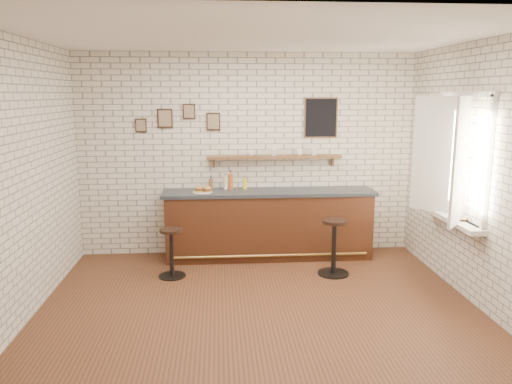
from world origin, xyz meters
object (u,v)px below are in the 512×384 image
bitters_bottle_white (226,183)px  book_upper (455,217)px  sandwich_plate (203,192)px  shelf_cup_b (274,152)px  bitters_bottle_amber (231,182)px  book_lower (454,218)px  bar_stool_left (171,251)px  shelf_cup_c (300,152)px  shelf_cup_d (314,152)px  bar_stool_right (334,245)px  bar_counter (269,224)px  shelf_cup_a (251,153)px  ciabatta_sandwich (203,189)px  condiment_bottle_yellow (245,184)px  bitters_bottle_brown (211,184)px

bitters_bottle_white → book_upper: bitters_bottle_white is taller
sandwich_plate → shelf_cup_b: 1.21m
bitters_bottle_amber → book_lower: size_ratio=1.41×
bitters_bottle_white → bitters_bottle_amber: bearing=-0.0°
bitters_bottle_amber → shelf_cup_b: (0.64, 0.05, 0.42)m
bar_stool_left → shelf_cup_c: 2.39m
bitters_bottle_amber → shelf_cup_d: shelf_cup_d is taller
bitters_bottle_amber → bar_stool_right: bearing=-35.2°
bitters_bottle_white → shelf_cup_b: bearing=3.6°
bar_counter → bar_stool_left: (-1.37, -0.73, -0.16)m
bitters_bottle_amber → shelf_cup_b: size_ratio=2.63×
book_lower → shelf_cup_d: bearing=128.9°
book_lower → bar_stool_right: bearing=150.8°
bar_counter → shelf_cup_a: 1.09m
ciabatta_sandwich → shelf_cup_c: bearing=10.6°
bar_counter → bar_stool_right: bearing=-45.1°
bar_counter → bar_stool_right: (0.80, -0.80, -0.10)m
bar_stool_left → shelf_cup_b: shelf_cup_b is taller
condiment_bottle_yellow → book_lower: size_ratio=0.96×
sandwich_plate → bitters_bottle_white: 0.41m
ciabatta_sandwich → shelf_cup_d: 1.74m
bar_stool_left → shelf_cup_d: bearing=24.2°
sandwich_plate → shelf_cup_c: (1.44, 0.27, 0.53)m
bitters_bottle_brown → bar_stool_left: 1.27m
shelf_cup_b → bitters_bottle_amber: bearing=151.8°
bitters_bottle_brown → condiment_bottle_yellow: (0.50, -0.00, -0.00)m
sandwich_plate → bar_stool_left: (-0.41, -0.66, -0.66)m
shelf_cup_b → shelf_cup_d: shelf_cup_b is taller
sandwich_plate → bitters_bottle_brown: bearing=61.7°
shelf_cup_d → shelf_cup_a: bearing=-175.2°
bar_stool_right → shelf_cup_c: bearing=107.8°
book_lower → bitters_bottle_amber: bearing=147.6°
bitters_bottle_white → bar_stool_right: 1.86m
shelf_cup_d → shelf_cup_c: bearing=-175.2°
bitters_bottle_amber → bar_stool_right: 1.81m
condiment_bottle_yellow → shelf_cup_b: bearing=6.0°
shelf_cup_a → book_lower: (2.34, -1.72, -0.60)m
sandwich_plate → condiment_bottle_yellow: (0.62, 0.22, 0.07)m
bar_counter → bitters_bottle_brown: size_ratio=14.97×
bar_counter → shelf_cup_a: size_ratio=28.10×
bitters_bottle_white → bar_stool_right: (1.43, -0.96, -0.70)m
ciabatta_sandwich → bar_stool_left: ciabatta_sandwich is taller
bitters_bottle_brown → shelf_cup_d: bearing=1.7°
bitters_bottle_brown → bitters_bottle_white: bitters_bottle_white is taller
bitters_bottle_brown → shelf_cup_a: bearing=4.4°
bitters_bottle_brown → shelf_cup_c: bearing=2.0°
shelf_cup_b → shelf_cup_d: 0.60m
bitters_bottle_amber → book_upper: size_ratio=1.40×
shelf_cup_c → book_lower: 2.43m
bar_counter → bar_stool_right: size_ratio=4.10×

